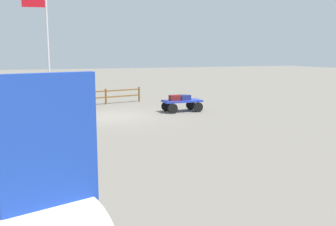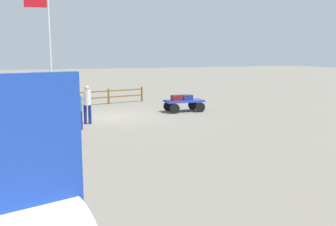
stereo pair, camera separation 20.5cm
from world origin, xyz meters
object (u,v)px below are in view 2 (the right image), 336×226
at_px(suitcase_maroon, 185,97).
at_px(flagpole, 47,46).
at_px(luggage_cart, 184,103).
at_px(signboard, 30,118).
at_px(worker_lead, 87,102).
at_px(suitcase_tan, 177,98).
at_px(worker_supervisor, 62,116).
at_px(suitcase_grey, 187,98).
at_px(worker_trailing, 78,108).

xyz_separation_m(suitcase_maroon, flagpole, (7.04, 0.79, 2.68)).
height_order(luggage_cart, signboard, signboard).
height_order(worker_lead, signboard, worker_lead).
distance_m(suitcase_tan, worker_supervisor, 7.90).
bearing_deg(suitcase_grey, suitcase_tan, -4.93).
bearing_deg(worker_supervisor, suitcase_grey, -146.08).
distance_m(suitcase_tan, worker_lead, 5.29).
relative_size(luggage_cart, suitcase_maroon, 3.84).
bearing_deg(suitcase_tan, worker_trailing, 27.72).
xyz_separation_m(worker_trailing, worker_supervisor, (0.79, 1.78, -0.01)).
bearing_deg(worker_lead, worker_trailing, 65.76).
bearing_deg(signboard, luggage_cart, -146.80).
relative_size(suitcase_grey, worker_trailing, 0.38).
height_order(luggage_cart, suitcase_grey, suitcase_grey).
height_order(worker_trailing, flagpole, flagpole).
xyz_separation_m(worker_supervisor, signboard, (1.09, 0.37, 0.05)).
bearing_deg(worker_trailing, suitcase_tan, -152.28).
distance_m(suitcase_maroon, worker_lead, 5.84).
xyz_separation_m(suitcase_grey, worker_supervisor, (6.91, 4.65, 0.15)).
xyz_separation_m(luggage_cart, worker_supervisor, (6.76, 4.77, 0.46)).
relative_size(worker_trailing, flagpole, 0.28).
distance_m(worker_lead, worker_supervisor, 3.29).
bearing_deg(worker_trailing, signboard, 48.77).
relative_size(suitcase_grey, flagpole, 0.11).
bearing_deg(flagpole, worker_trailing, 112.41).
bearing_deg(signboard, suitcase_grey, -147.92).
bearing_deg(luggage_cart, suitcase_tan, 10.01).
distance_m(suitcase_maroon, worker_trailing, 6.83).
xyz_separation_m(suitcase_maroon, signboard, (7.96, 5.27, 0.20)).
relative_size(luggage_cart, signboard, 1.46).
xyz_separation_m(suitcase_tan, suitcase_maroon, (-0.52, -0.20, -0.01)).
height_order(luggage_cart, worker_trailing, worker_trailing).
bearing_deg(suitcase_grey, worker_supervisor, 33.92).
bearing_deg(suitcase_grey, worker_trailing, 25.12).
height_order(suitcase_tan, worker_supervisor, worker_supervisor).
height_order(suitcase_grey, flagpole, flagpole).
bearing_deg(flagpole, luggage_cart, -174.59).
bearing_deg(signboard, suitcase_maroon, -146.50).
height_order(suitcase_tan, signboard, signboard).
bearing_deg(suitcase_maroon, suitcase_tan, 21.23).
bearing_deg(suitcase_grey, flagpole, 4.32).
height_order(flagpole, signboard, flagpole).
xyz_separation_m(suitcase_tan, worker_supervisor, (6.35, 4.70, 0.14)).
distance_m(luggage_cart, suitcase_grey, 0.37).
xyz_separation_m(suitcase_grey, worker_lead, (5.57, 1.64, 0.22)).
xyz_separation_m(worker_lead, worker_trailing, (0.55, 1.23, -0.06)).
distance_m(worker_lead, signboard, 4.16).
bearing_deg(worker_supervisor, luggage_cart, -144.80).
bearing_deg(luggage_cart, suitcase_grey, 140.73).
relative_size(suitcase_tan, worker_trailing, 0.38).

